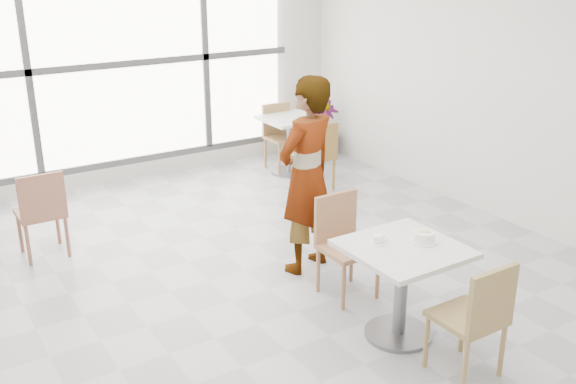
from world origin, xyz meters
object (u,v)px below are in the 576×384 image
chair_far (343,238)px  bg_chair_left_near (42,209)px  oatmeal_bowl (424,236)px  person (307,176)px  main_table (402,274)px  coffee_cup (378,240)px  plant_right (322,128)px  bg_chair_right_near (318,152)px  bg_chair_right_far (280,132)px  bg_table_right (290,137)px  chair_near (477,314)px

chair_far → bg_chair_left_near: same height
oatmeal_bowl → person: person is taller
main_table → coffee_cup: size_ratio=5.03×
main_table → plant_right: bearing=61.8°
person → plant_right: (2.19, 2.83, -0.48)m
bg_chair_right_near → bg_chair_right_far: size_ratio=1.00×
person → main_table: bearing=71.4°
chair_far → person: bearing=90.3°
bg_chair_left_near → bg_chair_right_near: bearing=-178.0°
oatmeal_bowl → bg_table_right: oatmeal_bowl is taller
chair_far → plant_right: (2.19, 3.37, -0.08)m
bg_chair_right_far → oatmeal_bowl: bearing=-107.5°
chair_near → plant_right: size_ratio=1.04×
coffee_cup → plant_right: plant_right is taller
chair_far → oatmeal_bowl: bearing=-81.6°
main_table → chair_far: 0.80m
oatmeal_bowl → plant_right: (2.07, 4.19, -0.38)m
coffee_cup → bg_chair_right_far: bearing=67.9°
bg_chair_right_near → plant_right: bg_chair_right_near is taller
chair_far → bg_chair_left_near: size_ratio=1.00×
bg_chair_right_near → bg_chair_right_far: same height
chair_near → bg_chair_left_near: (-2.00, 3.53, 0.00)m
plant_right → coffee_cup: bearing=-120.4°
main_table → bg_chair_left_near: (-1.93, 2.86, -0.02)m
bg_chair_right_far → main_table: bearing=-109.8°
bg_chair_left_near → plant_right: 4.37m
person → plant_right: person is taller
oatmeal_bowl → plant_right: size_ratio=0.25×
plant_right → main_table: bearing=-118.2°
coffee_cup → bg_chair_right_far: (1.58, 3.90, -0.28)m
main_table → oatmeal_bowl: bearing=-6.0°
chair_near → chair_far: (-0.01, 1.47, 0.00)m
person → bg_chair_right_near: size_ratio=2.07×
main_table → chair_near: (0.07, -0.67, -0.02)m
plant_right → bg_chair_left_near: bearing=-162.5°
main_table → bg_chair_right_near: bg_chair_right_near is taller
bg_table_right → bg_chair_right_far: size_ratio=0.86×
main_table → chair_near: size_ratio=0.92×
bg_chair_right_near → bg_chair_right_far: bearing=-97.3°
chair_far → plant_right: size_ratio=1.04×
coffee_cup → main_table: bearing=-48.4°
bg_table_right → main_table: bearing=-110.9°
main_table → bg_table_right: (1.45, 3.79, -0.04)m
person → bg_chair_right_far: 3.07m
bg_chair_left_near → oatmeal_bowl: bearing=126.2°
person → bg_chair_right_far: (1.40, 2.70, -0.40)m
main_table → plant_right: (2.24, 4.17, -0.10)m
chair_near → coffee_cup: 0.88m
chair_near → bg_chair_right_far: 4.91m
chair_near → coffee_cup: (-0.19, 0.81, 0.28)m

